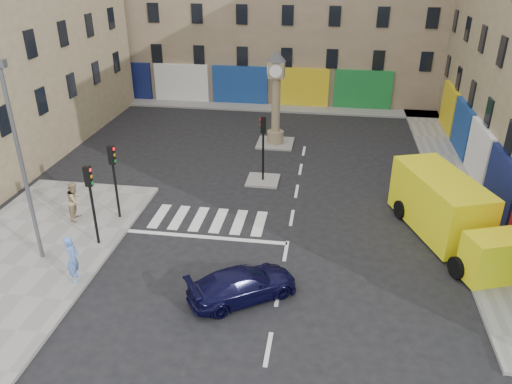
% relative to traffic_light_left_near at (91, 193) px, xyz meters
% --- Properties ---
extents(ground, '(120.00, 120.00, 0.00)m').
position_rel_traffic_light_left_near_xyz_m(ground, '(8.30, -0.20, -2.62)').
color(ground, black).
rests_on(ground, ground).
extents(sidewalk_left, '(7.00, 16.00, 0.15)m').
position_rel_traffic_light_left_near_xyz_m(sidewalk_left, '(-2.70, -2.20, -2.55)').
color(sidewalk_left, gray).
rests_on(sidewalk_left, ground).
extents(sidewalk_right, '(2.60, 30.00, 0.15)m').
position_rel_traffic_light_left_near_xyz_m(sidewalk_right, '(17.00, 9.80, -2.55)').
color(sidewalk_right, gray).
rests_on(sidewalk_right, ground).
extents(sidewalk_far, '(32.00, 2.40, 0.15)m').
position_rel_traffic_light_left_near_xyz_m(sidewalk_far, '(4.30, 22.00, -2.55)').
color(sidewalk_far, gray).
rests_on(sidewalk_far, ground).
extents(island_near, '(1.80, 1.80, 0.12)m').
position_rel_traffic_light_left_near_xyz_m(island_near, '(6.30, 7.80, -2.56)').
color(island_near, gray).
rests_on(island_near, ground).
extents(island_far, '(2.40, 2.40, 0.12)m').
position_rel_traffic_light_left_near_xyz_m(island_far, '(6.30, 13.80, -2.56)').
color(island_far, gray).
rests_on(island_far, ground).
extents(building_left, '(8.00, 20.00, 15.00)m').
position_rel_traffic_light_left_near_xyz_m(building_left, '(-10.70, 11.80, 4.88)').
color(building_left, '#9A8765').
rests_on(building_left, ground).
extents(traffic_light_left_near, '(0.28, 0.22, 3.70)m').
position_rel_traffic_light_left_near_xyz_m(traffic_light_left_near, '(0.00, 0.00, 0.00)').
color(traffic_light_left_near, black).
rests_on(traffic_light_left_near, sidewalk_left).
extents(traffic_light_left_far, '(0.28, 0.22, 3.70)m').
position_rel_traffic_light_left_near_xyz_m(traffic_light_left_far, '(0.00, 2.40, 0.00)').
color(traffic_light_left_far, black).
rests_on(traffic_light_left_far, sidewalk_left).
extents(traffic_light_island, '(0.28, 0.22, 3.70)m').
position_rel_traffic_light_left_near_xyz_m(traffic_light_island, '(6.30, 7.80, -0.03)').
color(traffic_light_island, black).
rests_on(traffic_light_island, island_near).
extents(lamp_post, '(0.50, 0.25, 8.30)m').
position_rel_traffic_light_left_near_xyz_m(lamp_post, '(-1.90, -1.40, 2.17)').
color(lamp_post, '#595B60').
rests_on(lamp_post, sidewalk_left).
extents(clock_pillar, '(1.20, 1.20, 6.10)m').
position_rel_traffic_light_left_near_xyz_m(clock_pillar, '(6.30, 13.80, 0.93)').
color(clock_pillar, '#9A8765').
rests_on(clock_pillar, island_far).
extents(navy_sedan, '(4.45, 3.79, 1.22)m').
position_rel_traffic_light_left_near_xyz_m(navy_sedan, '(6.99, -2.64, -2.01)').
color(navy_sedan, black).
rests_on(navy_sedan, ground).
extents(yellow_van, '(4.66, 7.81, 2.73)m').
position_rel_traffic_light_left_near_xyz_m(yellow_van, '(15.33, 3.03, -1.27)').
color(yellow_van, yellow).
rests_on(yellow_van, ground).
extents(pedestrian_blue, '(0.57, 0.77, 1.95)m').
position_rel_traffic_light_left_near_xyz_m(pedestrian_blue, '(0.30, -2.70, -1.50)').
color(pedestrian_blue, '#5C83D2').
rests_on(pedestrian_blue, sidewalk_left).
extents(pedestrian_tan, '(0.82, 1.00, 1.93)m').
position_rel_traffic_light_left_near_xyz_m(pedestrian_tan, '(-1.94, 1.94, -1.51)').
color(pedestrian_tan, tan).
rests_on(pedestrian_tan, sidewalk_left).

